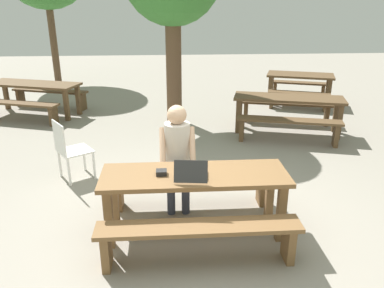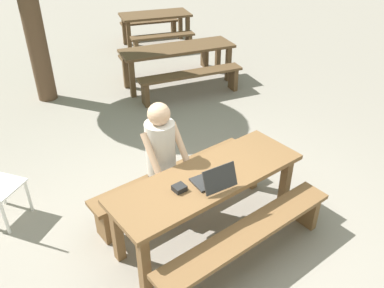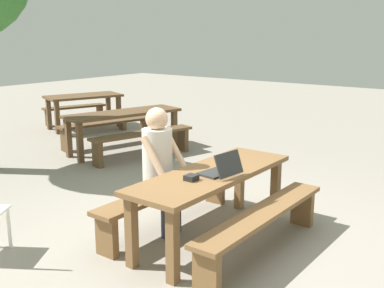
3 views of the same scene
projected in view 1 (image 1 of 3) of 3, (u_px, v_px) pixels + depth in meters
The scene contains 17 objects.
ground_plane at pixel (194, 231), 4.47m from camera, with size 30.00×30.00×0.00m, color gray.
picnic_table_front at pixel (195, 183), 4.25m from camera, with size 2.06×0.68×0.73m.
bench_near at pixel (199, 234), 3.80m from camera, with size 2.03×0.30×0.45m.
bench_far at pixel (191, 182), 4.89m from camera, with size 2.03×0.30×0.45m.
laptop at pixel (191, 174), 4.05m from camera, with size 0.38×0.36×0.24m.
small_pouch at pixel (161, 172), 4.17m from camera, with size 0.12×0.11×0.05m.
person_seated at pixel (177, 150), 4.69m from camera, with size 0.43×0.42×1.35m.
plastic_chair at pixel (69, 149), 5.58m from camera, with size 0.61×0.61×0.90m.
picnic_table_mid at pixel (288, 103), 7.55m from camera, with size 2.21×1.17×0.73m.
bench_mid_south at pixel (289, 125), 7.06m from camera, with size 1.91×0.78×0.46m.
bench_mid_north at pixel (286, 107), 8.23m from camera, with size 1.91×0.78×0.46m.
picnic_table_rear at pixel (33, 88), 8.74m from camera, with size 2.25×1.34×0.74m.
bench_rear_south at pixel (17, 107), 8.28m from camera, with size 1.92×0.89×0.45m.
bench_rear_north at pixel (50, 94), 9.39m from camera, with size 1.92×0.89×0.45m.
picnic_table_distant at pixel (300, 79), 9.71m from camera, with size 1.79×1.27×0.75m.
bench_distant_south at pixel (299, 97), 9.25m from camera, with size 1.48×0.76×0.42m.
bench_distant_north at pixel (299, 86), 10.40m from camera, with size 1.48×0.76×0.42m.
Camera 1 is at (-0.29, -3.81, 2.52)m, focal length 35.96 mm.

